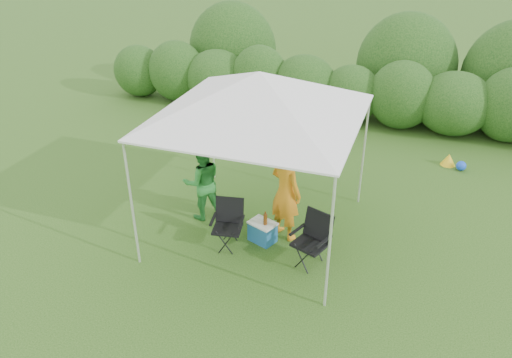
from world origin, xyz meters
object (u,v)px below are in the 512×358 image
(canopy, at_px, (259,95))
(woman, at_px, (202,182))
(chair_right, at_px, (313,236))
(chair_left, at_px, (228,220))
(man, at_px, (286,192))
(cooler, at_px, (262,231))

(canopy, distance_m, woman, 2.05)
(chair_right, xyz_separation_m, chair_left, (-1.43, 0.01, -0.03))
(canopy, xyz_separation_m, woman, (-1.08, 0.06, -1.74))
(man, xyz_separation_m, woman, (-1.55, 0.08, -0.13))
(man, distance_m, woman, 1.56)
(canopy, height_order, woman, canopy)
(canopy, bearing_deg, cooler, -61.45)
(canopy, bearing_deg, woman, 176.80)
(chair_left, distance_m, woman, 1.01)
(woman, bearing_deg, canopy, 140.37)
(chair_left, bearing_deg, woman, 129.31)
(chair_right, height_order, woman, woman)
(chair_right, distance_m, cooler, 1.01)
(man, bearing_deg, chair_left, 64.04)
(man, xyz_separation_m, cooler, (-0.30, -0.29, -0.67))
(chair_left, distance_m, man, 1.05)
(canopy, height_order, cooler, canopy)
(chair_left, bearing_deg, canopy, 50.24)
(canopy, distance_m, man, 1.68)
(cooler, bearing_deg, man, 65.21)
(chair_left, bearing_deg, man, 24.89)
(chair_left, height_order, cooler, chair_left)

